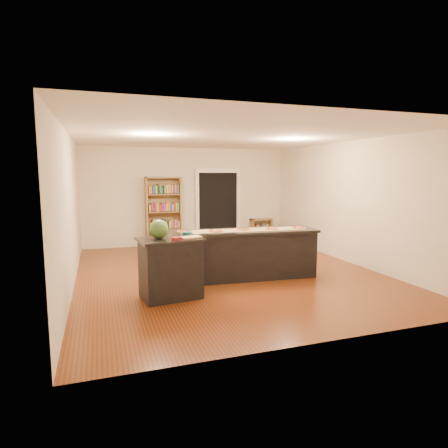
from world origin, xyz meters
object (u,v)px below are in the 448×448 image
object	(u,v)px
low_shelf	(261,229)
watermelon	(159,229)
side_counter	(171,268)
kitchen_island	(244,254)
bookshelf	(164,212)
waste_bin	(185,240)

from	to	relation	value
low_shelf	watermelon	bearing A→B (deg)	-130.42
side_counter	watermelon	world-z (taller)	watermelon
kitchen_island	low_shelf	size ratio (longest dim) A/B	4.29
low_shelf	side_counter	bearing A→B (deg)	-129.07
bookshelf	watermelon	distance (m)	4.57
side_counter	watermelon	distance (m)	0.68
side_counter	low_shelf	world-z (taller)	side_counter
kitchen_island	low_shelf	bearing A→B (deg)	65.76
side_counter	waste_bin	distance (m)	4.52
side_counter	watermelon	size ratio (longest dim) A/B	3.26
side_counter	low_shelf	bearing A→B (deg)	43.58
kitchen_island	side_counter	size ratio (longest dim) A/B	2.85
bookshelf	low_shelf	xyz separation A→B (m)	(3.03, 0.03, -0.65)
low_shelf	watermelon	world-z (taller)	watermelon
waste_bin	bookshelf	bearing A→B (deg)	165.76
waste_bin	watermelon	bearing A→B (deg)	-107.78
kitchen_island	low_shelf	xyz separation A→B (m)	(2.08, 3.80, -0.14)
kitchen_island	watermelon	distance (m)	2.03
bookshelf	watermelon	xyz separation A→B (m)	(-0.82, -4.49, 0.18)
bookshelf	waste_bin	xyz separation A→B (m)	(0.57, -0.15, -0.83)
side_counter	low_shelf	xyz separation A→B (m)	(3.67, 4.52, -0.17)
kitchen_island	low_shelf	distance (m)	4.33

